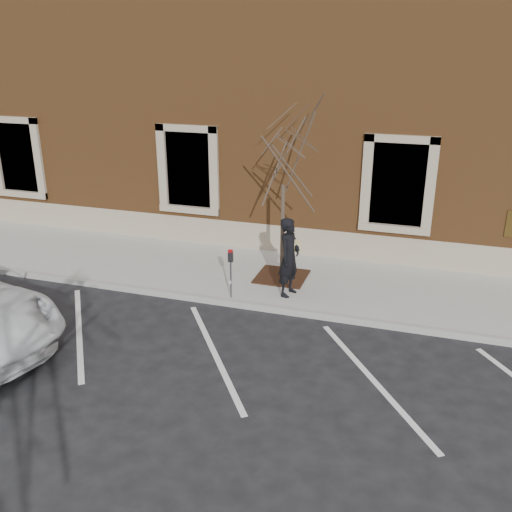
% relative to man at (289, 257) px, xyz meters
% --- Properties ---
extents(ground, '(120.00, 120.00, 0.00)m').
position_rel_man_xyz_m(ground, '(-0.80, -0.72, -1.12)').
color(ground, '#28282B').
rests_on(ground, ground).
extents(sidewalk_near, '(40.00, 3.50, 0.15)m').
position_rel_man_xyz_m(sidewalk_near, '(-0.80, 1.03, -1.04)').
color(sidewalk_near, '#B3B0A8').
rests_on(sidewalk_near, ground).
extents(curb_near, '(40.00, 0.12, 0.15)m').
position_rel_man_xyz_m(curb_near, '(-0.80, -0.77, -1.04)').
color(curb_near, '#9E9E99').
rests_on(curb_near, ground).
extents(parking_stripes, '(28.00, 4.40, 0.01)m').
position_rel_man_xyz_m(parking_stripes, '(-0.80, -2.92, -1.12)').
color(parking_stripes, silver).
rests_on(parking_stripes, ground).
extents(building_civic, '(40.00, 8.62, 8.00)m').
position_rel_man_xyz_m(building_civic, '(-0.80, 7.02, 2.88)').
color(building_civic, brown).
rests_on(building_civic, ground).
extents(man, '(0.62, 0.80, 1.94)m').
position_rel_man_xyz_m(man, '(0.00, 0.00, 0.00)').
color(man, black).
rests_on(man, sidewalk_near).
extents(parking_meter, '(0.11, 0.09, 1.22)m').
position_rel_man_xyz_m(parking_meter, '(-1.27, -0.60, -0.12)').
color(parking_meter, '#595B60').
rests_on(parking_meter, sidewalk_near).
extents(tree_grate, '(1.28, 1.28, 0.03)m').
position_rel_man_xyz_m(tree_grate, '(-0.44, 0.97, -0.95)').
color(tree_grate, '#3B1C12').
rests_on(tree_grate, sidewalk_near).
extents(sapling, '(2.69, 2.69, 4.49)m').
position_rel_man_xyz_m(sapling, '(-0.44, 0.97, 2.17)').
color(sapling, '#48382C').
rests_on(sapling, sidewalk_near).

